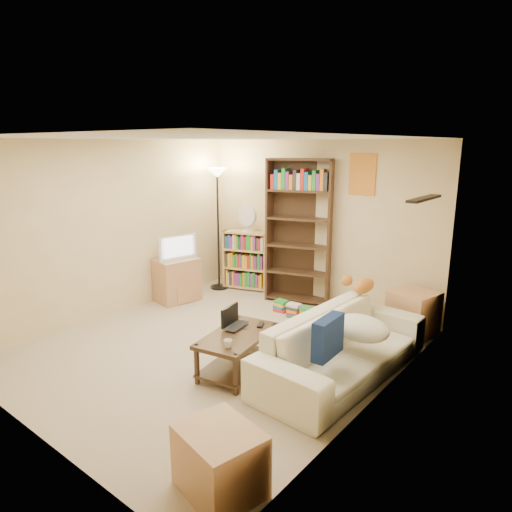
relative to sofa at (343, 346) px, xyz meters
name	(u,v)px	position (x,y,z in m)	size (l,w,h in m)	color
room	(216,217)	(-1.52, -0.32, 1.29)	(4.50, 4.54, 2.52)	#C7B695
sofa	(343,346)	(0.00, 0.00, 0.00)	(0.99, 2.31, 0.66)	beige
navy_pillow	(328,337)	(0.09, -0.50, 0.30)	(0.44, 0.13, 0.39)	#12224F
cream_blanket	(361,328)	(0.17, 0.05, 0.24)	(0.61, 0.44, 0.26)	silver
tabby_cat	(361,285)	(-0.25, 0.89, 0.42)	(0.52, 0.20, 0.18)	#BF6E28
coffee_table	(238,347)	(-0.94, -0.64, -0.04)	(0.72, 1.07, 0.44)	#3B2416
laptop	(241,327)	(-1.00, -0.51, 0.12)	(0.29, 0.38, 0.03)	black
laptop_screen	(230,315)	(-1.14, -0.53, 0.24)	(0.01, 0.33, 0.22)	white
mug	(228,344)	(-0.79, -0.96, 0.15)	(0.10, 0.10, 0.08)	silver
tv_remote	(261,324)	(-0.89, -0.30, 0.12)	(0.05, 0.18, 0.02)	black
tv_stand	(177,280)	(-3.22, 0.53, 0.01)	(0.46, 0.64, 0.68)	tan
television	(176,247)	(-3.22, 0.53, 0.54)	(0.21, 0.66, 0.38)	black
tall_bookshelf	(299,228)	(-1.71, 1.72, 0.85)	(1.06, 0.62, 2.23)	#43281A
short_bookshelf	(247,260)	(-2.77, 1.72, 0.17)	(0.84, 0.54, 1.00)	#DDAF6B
desk_fan	(247,218)	(-2.71, 1.67, 0.91)	(0.36, 0.20, 0.46)	silver
floor_lamp	(217,194)	(-3.15, 1.42, 1.31)	(0.35, 0.35, 2.05)	black
side_table	(413,313)	(0.20, 1.53, -0.03)	(0.52, 0.52, 0.59)	tan
end_cabinet	(220,461)	(0.13, -2.07, -0.09)	(0.58, 0.48, 0.48)	tan
book_stacks	(309,318)	(-1.03, 0.98, -0.23)	(1.39, 0.52, 0.24)	red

